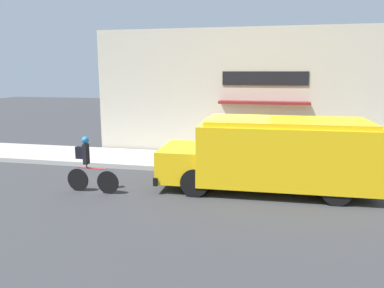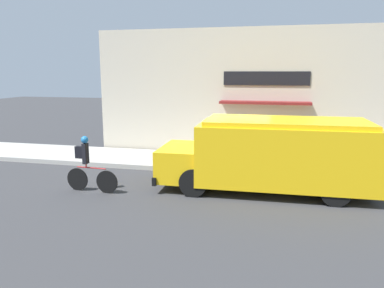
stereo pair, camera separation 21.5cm
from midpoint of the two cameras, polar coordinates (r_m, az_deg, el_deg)
The scene contains 6 objects.
ground_plane at distance 13.15m, azimuth 6.46°, elevation -4.81°, with size 70.00×70.00×0.00m, color #38383A.
sidewalk at distance 14.47m, azimuth 7.14°, elevation -3.01°, with size 28.00×2.79×0.17m.
storefront at distance 15.62m, azimuth 8.09°, elevation 7.55°, with size 12.49×0.83×5.31m.
school_bus at distance 11.48m, azimuth 12.75°, elevation -1.40°, with size 6.37×2.86×2.18m.
cyclist at distance 11.58m, azimuth -15.09°, elevation -3.10°, with size 1.69×0.22×1.69m.
trash_bin at distance 14.53m, azimuth 11.27°, elevation -1.15°, with size 0.47×0.47×0.78m.
Camera 2 is at (1.57, -12.55, 3.56)m, focal length 35.00 mm.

